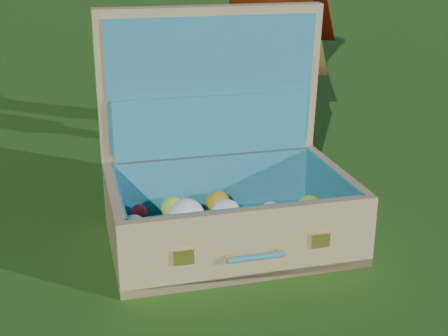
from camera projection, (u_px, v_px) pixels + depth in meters
ground at (270, 234)px, 1.91m from camera, size 60.00×60.00×0.00m
stray_ball at (161, 267)px, 1.65m from camera, size 0.06×0.06×0.06m
suitcase at (223, 175)px, 1.84m from camera, size 0.72×0.55×0.67m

